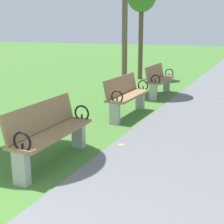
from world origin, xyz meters
TOP-DOWN VIEW (x-y plane):
  - park_bench_2 at (-0.50, 2.75)m, footprint 0.50×1.61m
  - park_bench_3 at (-0.50, 5.72)m, footprint 0.50×1.61m
  - park_bench_4 at (-0.50, 8.30)m, footprint 0.49×1.60m
  - scattered_leaves at (-0.17, 5.98)m, footprint 4.40×11.81m

SIDE VIEW (x-z plane):
  - scattered_leaves at x=-0.17m, z-range 0.00..0.03m
  - park_bench_2 at x=-0.50m, z-range 0.04..0.93m
  - park_bench_3 at x=-0.50m, z-range 0.04..0.93m
  - park_bench_4 at x=-0.50m, z-range 0.04..0.93m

